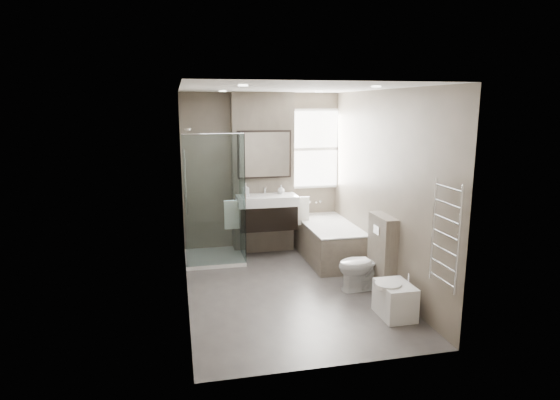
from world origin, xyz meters
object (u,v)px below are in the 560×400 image
object	(u,v)px
bathtub	(329,239)
bidet	(395,299)
toilet	(363,265)
vanity	(267,212)

from	to	relation	value
bathtub	bidet	size ratio (longest dim) A/B	3.12
toilet	bidet	bearing A→B (deg)	-2.07
bathtub	bidet	bearing A→B (deg)	-87.61
bathtub	toilet	distance (m)	1.30
toilet	bidet	size ratio (longest dim) A/B	1.32
bathtub	bidet	world-z (taller)	bathtub
bidet	bathtub	bearing A→B (deg)	92.39
vanity	toilet	xyz separation A→B (m)	(0.97, -1.62, -0.40)
vanity	bathtub	size ratio (longest dim) A/B	0.59
vanity	bidet	world-z (taller)	vanity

